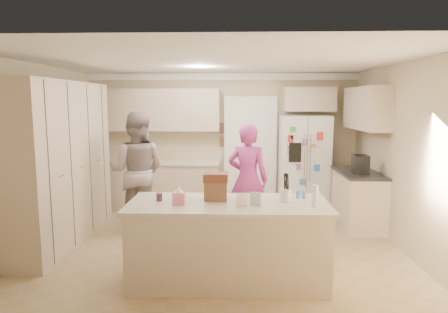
{
  "coord_description": "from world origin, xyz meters",
  "views": [
    {
      "loc": [
        0.3,
        -5.51,
        2.07
      ],
      "look_at": [
        0.1,
        0.35,
        1.25
      ],
      "focal_mm": 32.0,
      "sensor_mm": 36.0,
      "label": 1
    }
  ],
  "objects_px": {
    "refrigerator": "(304,163)",
    "teen_boy": "(137,171)",
    "utensil_crock": "(285,195)",
    "tissue_box": "(179,198)",
    "coffee_maker": "(360,164)",
    "teen_girl": "(248,179)",
    "dollhouse_body": "(216,191)",
    "island_base": "(228,243)"
  },
  "relations": [
    {
      "from": "refrigerator",
      "to": "teen_boy",
      "type": "height_order",
      "value": "teen_boy"
    },
    {
      "from": "utensil_crock",
      "to": "tissue_box",
      "type": "xyz_separation_m",
      "value": [
        -1.2,
        -0.15,
        -0.0
      ]
    },
    {
      "from": "utensil_crock",
      "to": "teen_boy",
      "type": "relative_size",
      "value": 0.08
    },
    {
      "from": "coffee_maker",
      "to": "tissue_box",
      "type": "relative_size",
      "value": 2.14
    },
    {
      "from": "tissue_box",
      "to": "teen_girl",
      "type": "relative_size",
      "value": 0.08
    },
    {
      "from": "teen_girl",
      "to": "dollhouse_body",
      "type": "bearing_deg",
      "value": 90.77
    },
    {
      "from": "coffee_maker",
      "to": "dollhouse_body",
      "type": "bearing_deg",
      "value": -140.71
    },
    {
      "from": "refrigerator",
      "to": "coffee_maker",
      "type": "xyz_separation_m",
      "value": [
        0.69,
        -1.22,
        0.17
      ]
    },
    {
      "from": "tissue_box",
      "to": "dollhouse_body",
      "type": "height_order",
      "value": "dollhouse_body"
    },
    {
      "from": "island_base",
      "to": "utensil_crock",
      "type": "height_order",
      "value": "utensil_crock"
    },
    {
      "from": "coffee_maker",
      "to": "teen_boy",
      "type": "height_order",
      "value": "teen_boy"
    },
    {
      "from": "refrigerator",
      "to": "utensil_crock",
      "type": "height_order",
      "value": "refrigerator"
    },
    {
      "from": "refrigerator",
      "to": "island_base",
      "type": "relative_size",
      "value": 0.82
    },
    {
      "from": "tissue_box",
      "to": "teen_boy",
      "type": "bearing_deg",
      "value": 116.43
    },
    {
      "from": "island_base",
      "to": "teen_boy",
      "type": "bearing_deg",
      "value": 129.52
    },
    {
      "from": "island_base",
      "to": "dollhouse_body",
      "type": "distance_m",
      "value": 0.62
    },
    {
      "from": "dollhouse_body",
      "to": "teen_girl",
      "type": "bearing_deg",
      "value": 75.32
    },
    {
      "from": "island_base",
      "to": "dollhouse_body",
      "type": "bearing_deg",
      "value": 146.31
    },
    {
      "from": "refrigerator",
      "to": "teen_boy",
      "type": "bearing_deg",
      "value": -156.28
    },
    {
      "from": "refrigerator",
      "to": "teen_boy",
      "type": "relative_size",
      "value": 0.94
    },
    {
      "from": "utensil_crock",
      "to": "teen_girl",
      "type": "bearing_deg",
      "value": 103.49
    },
    {
      "from": "teen_girl",
      "to": "refrigerator",
      "type": "bearing_deg",
      "value": -111.75
    },
    {
      "from": "utensil_crock",
      "to": "teen_girl",
      "type": "distance_m",
      "value": 1.67
    },
    {
      "from": "refrigerator",
      "to": "teen_girl",
      "type": "distance_m",
      "value": 1.82
    },
    {
      "from": "coffee_maker",
      "to": "island_base",
      "type": "bearing_deg",
      "value": -137.17
    },
    {
      "from": "refrigerator",
      "to": "coffee_maker",
      "type": "relative_size",
      "value": 6.0
    },
    {
      "from": "refrigerator",
      "to": "coffee_maker",
      "type": "bearing_deg",
      "value": -60.84
    },
    {
      "from": "coffee_maker",
      "to": "teen_girl",
      "type": "bearing_deg",
      "value": -172.67
    },
    {
      "from": "island_base",
      "to": "teen_girl",
      "type": "relative_size",
      "value": 1.27
    },
    {
      "from": "refrigerator",
      "to": "teen_boy",
      "type": "xyz_separation_m",
      "value": [
        -2.87,
        -1.29,
        0.05
      ]
    },
    {
      "from": "refrigerator",
      "to": "teen_girl",
      "type": "bearing_deg",
      "value": -127.65
    },
    {
      "from": "refrigerator",
      "to": "island_base",
      "type": "height_order",
      "value": "refrigerator"
    },
    {
      "from": "dollhouse_body",
      "to": "coffee_maker",
      "type": "bearing_deg",
      "value": 39.29
    },
    {
      "from": "island_base",
      "to": "utensil_crock",
      "type": "xyz_separation_m",
      "value": [
        0.65,
        0.05,
        0.56
      ]
    },
    {
      "from": "coffee_maker",
      "to": "utensil_crock",
      "type": "distance_m",
      "value": 2.32
    },
    {
      "from": "coffee_maker",
      "to": "tissue_box",
      "type": "distance_m",
      "value": 3.28
    },
    {
      "from": "utensil_crock",
      "to": "tissue_box",
      "type": "relative_size",
      "value": 1.07
    },
    {
      "from": "coffee_maker",
      "to": "island_base",
      "type": "xyz_separation_m",
      "value": [
        -2.05,
        -1.9,
        -0.63
      ]
    },
    {
      "from": "island_base",
      "to": "dollhouse_body",
      "type": "xyz_separation_m",
      "value": [
        -0.15,
        0.1,
        0.6
      ]
    },
    {
      "from": "tissue_box",
      "to": "utensil_crock",
      "type": "bearing_deg",
      "value": 7.13
    },
    {
      "from": "refrigerator",
      "to": "teen_girl",
      "type": "relative_size",
      "value": 1.04
    },
    {
      "from": "coffee_maker",
      "to": "tissue_box",
      "type": "bearing_deg",
      "value": -142.43
    }
  ]
}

